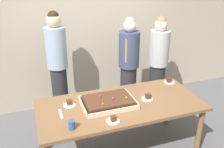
# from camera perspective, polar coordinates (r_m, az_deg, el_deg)

# --- Properties ---
(interior_back_panel) EXTENTS (8.00, 0.12, 3.00)m
(interior_back_panel) POSITION_cam_1_polar(r_m,az_deg,el_deg) (4.30, -5.74, 12.31)
(interior_back_panel) COLOR #B2A893
(interior_back_panel) RESTS_ON ground_plane
(party_table) EXTENTS (2.04, 0.93, 0.76)m
(party_table) POSITION_cam_1_polar(r_m,az_deg,el_deg) (3.16, 1.97, -8.03)
(party_table) COLOR brown
(party_table) RESTS_ON ground_plane
(sheet_cake) EXTENTS (0.65, 0.46, 0.11)m
(sheet_cake) POSITION_cam_1_polar(r_m,az_deg,el_deg) (3.08, -0.89, -6.36)
(sheet_cake) COLOR beige
(sheet_cake) RESTS_ON party_table
(plated_slice_near_left) EXTENTS (0.15, 0.15, 0.07)m
(plated_slice_near_left) POSITION_cam_1_polar(r_m,az_deg,el_deg) (3.12, -9.68, -6.69)
(plated_slice_near_left) COLOR white
(plated_slice_near_left) RESTS_ON party_table
(plated_slice_near_right) EXTENTS (0.15, 0.15, 0.07)m
(plated_slice_near_right) POSITION_cam_1_polar(r_m,az_deg,el_deg) (3.24, 8.15, -5.35)
(plated_slice_near_right) COLOR white
(plated_slice_near_right) RESTS_ON party_table
(plated_slice_far_left) EXTENTS (0.15, 0.15, 0.07)m
(plated_slice_far_left) POSITION_cam_1_polar(r_m,az_deg,el_deg) (2.79, 0.30, -10.44)
(plated_slice_far_left) COLOR white
(plated_slice_far_left) RESTS_ON party_table
(plated_slice_far_right) EXTENTS (0.15, 0.15, 0.08)m
(plated_slice_far_right) POSITION_cam_1_polar(r_m,az_deg,el_deg) (3.74, 12.95, -1.59)
(plated_slice_far_right) COLOR white
(plated_slice_far_right) RESTS_ON party_table
(drink_cup_nearest) EXTENTS (0.07, 0.07, 0.10)m
(drink_cup_nearest) POSITION_cam_1_polar(r_m,az_deg,el_deg) (2.69, -9.18, -11.39)
(drink_cup_nearest) COLOR #2D5199
(drink_cup_nearest) RESTS_ON party_table
(cake_server_utensil) EXTENTS (0.03, 0.20, 0.01)m
(cake_server_utensil) POSITION_cam_1_polar(r_m,az_deg,el_deg) (2.98, -11.60, -8.89)
(cake_server_utensil) COLOR silver
(cake_server_utensil) RESTS_ON party_table
(person_serving_front) EXTENTS (0.32, 0.32, 1.65)m
(person_serving_front) POSITION_cam_1_polar(r_m,az_deg,el_deg) (3.92, 3.82, 1.46)
(person_serving_front) COLOR #28282D
(person_serving_front) RESTS_ON ground_plane
(person_green_shirt_behind) EXTENTS (0.32, 0.32, 1.62)m
(person_green_shirt_behind) POSITION_cam_1_polar(r_m,az_deg,el_deg) (4.21, 10.49, 2.49)
(person_green_shirt_behind) COLOR #28282D
(person_green_shirt_behind) RESTS_ON ground_plane
(person_striped_tie_right) EXTENTS (0.31, 0.31, 1.76)m
(person_striped_tie_right) POSITION_cam_1_polar(r_m,az_deg,el_deg) (3.87, -12.27, 1.78)
(person_striped_tie_right) COLOR #28282D
(person_striped_tie_right) RESTS_ON ground_plane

